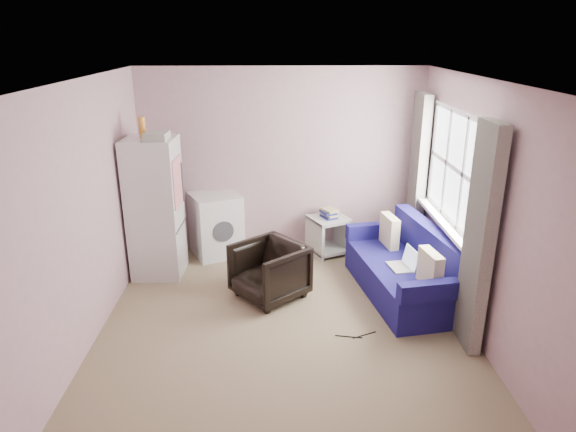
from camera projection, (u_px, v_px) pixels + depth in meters
name	position (u px, v px, depth m)	size (l,w,h in m)	color
room	(286.00, 212.00, 4.98)	(3.84, 4.24, 2.54)	#887559
armchair	(269.00, 268.00, 5.84)	(0.70, 0.66, 0.72)	black
fridge	(155.00, 207.00, 6.26)	(0.63, 0.61, 1.97)	silver
washing_machine	(216.00, 223.00, 6.99)	(0.80, 0.80, 0.86)	silver
side_table	(328.00, 232.00, 7.06)	(0.63, 0.63, 0.65)	#A9ABA7
sofa	(407.00, 271.00, 5.94)	(1.11, 1.92, 0.81)	navy
window_dressing	(443.00, 203.00, 5.72)	(0.17, 2.62, 2.18)	white
floor_cables	(357.00, 336.00, 5.18)	(0.43, 0.12, 0.01)	black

